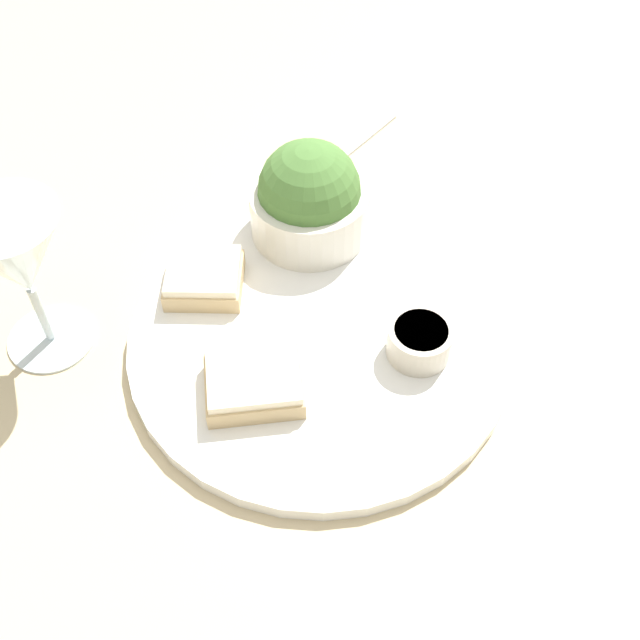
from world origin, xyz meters
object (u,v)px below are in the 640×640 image
salad_bowl (309,199)px  fork (348,151)px  cheese_toast_near (254,383)px  sauce_ramekin (420,340)px  wine_glass (18,260)px  cheese_toast_far (204,278)px

salad_bowl → fork: 0.15m
salad_bowl → cheese_toast_near: salad_bowl is taller
salad_bowl → sauce_ramekin: 0.18m
sauce_ramekin → fork: sauce_ramekin is taller
sauce_ramekin → wine_glass: (0.29, -0.15, 0.07)m
cheese_toast_near → fork: cheese_toast_near is taller
salad_bowl → cheese_toast_near: bearing=53.5°
wine_glass → fork: size_ratio=0.99×
sauce_ramekin → fork: (-0.06, -0.28, -0.03)m
fork → cheese_toast_near: bearing=51.8°
wine_glass → fork: (-0.35, -0.13, -0.10)m
sauce_ramekin → wine_glass: 0.33m
sauce_ramekin → cheese_toast_far: size_ratio=0.63×
sauce_ramekin → cheese_toast_near: 0.14m
salad_bowl → wine_glass: wine_glass is taller
sauce_ramekin → wine_glass: wine_glass is taller
wine_glass → cheese_toast_far: bearing=176.9°
wine_glass → cheese_toast_near: bearing=137.2°
salad_bowl → cheese_toast_far: 0.12m
cheese_toast_far → wine_glass: (0.14, -0.01, 0.08)m
salad_bowl → sauce_ramekin: size_ratio=2.05×
cheese_toast_near → wine_glass: (0.14, -0.13, 0.08)m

